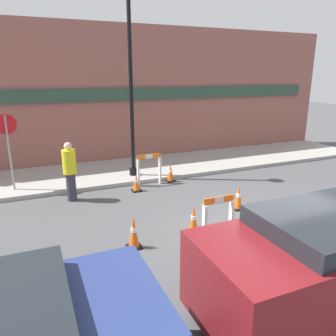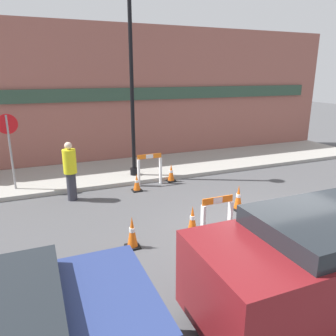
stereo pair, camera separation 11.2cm
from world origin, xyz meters
TOP-DOWN VIEW (x-y plane):
  - ground_plane at (0.00, 0.00)m, footprint 60.00×60.00m
  - sidewalk_slab at (0.00, 6.08)m, footprint 18.00×3.16m
  - storefront_facade at (0.00, 7.73)m, footprint 18.00×0.22m
  - streetlamp_post at (-1.48, 5.21)m, footprint 0.44×0.44m
  - stop_sign at (-5.35, 5.21)m, footprint 0.60×0.06m
  - barricade_0 at (-1.20, 4.35)m, footprint 0.83×0.15m
  - barricade_1 at (-1.12, 0.12)m, footprint 0.74×0.13m
  - traffic_cone_0 at (-1.79, 3.92)m, footprint 0.30×0.30m
  - traffic_cone_1 at (-1.77, -0.35)m, footprint 0.30×0.30m
  - traffic_cone_2 at (0.35, 1.45)m, footprint 0.30×0.30m
  - traffic_cone_3 at (-2.92, 0.57)m, footprint 0.30×0.30m
  - traffic_cone_4 at (-0.40, 4.40)m, footprint 0.30×0.30m
  - traffic_cone_5 at (-1.44, 0.68)m, footprint 0.30×0.30m
  - person_worker at (-3.78, 3.92)m, footprint 0.53×0.53m
  - parked_car_1 at (-0.77, -2.53)m, footprint 4.26×1.87m

SIDE VIEW (x-z plane):
  - ground_plane at x=0.00m, z-range 0.00..0.00m
  - sidewalk_slab at x=0.00m, z-range 0.00..0.14m
  - traffic_cone_0 at x=-1.79m, z-range -0.01..0.55m
  - traffic_cone_1 at x=-1.77m, z-range -0.01..0.56m
  - traffic_cone_4 at x=-0.40m, z-range -0.01..0.61m
  - traffic_cone_5 at x=-1.44m, z-range -0.01..0.67m
  - traffic_cone_2 at x=0.35m, z-range -0.01..0.68m
  - traffic_cone_3 at x=-2.92m, z-range -0.01..0.71m
  - barricade_1 at x=-1.12m, z-range 0.03..1.09m
  - barricade_0 at x=-1.20m, z-range 0.04..1.10m
  - person_worker at x=-3.78m, z-range 0.06..1.81m
  - parked_car_1 at x=-0.77m, z-range 0.11..1.83m
  - stop_sign at x=-5.35m, z-range 0.53..2.86m
  - storefront_facade at x=0.00m, z-range 0.00..5.50m
  - streetlamp_post at x=-1.48m, z-range 0.97..7.31m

